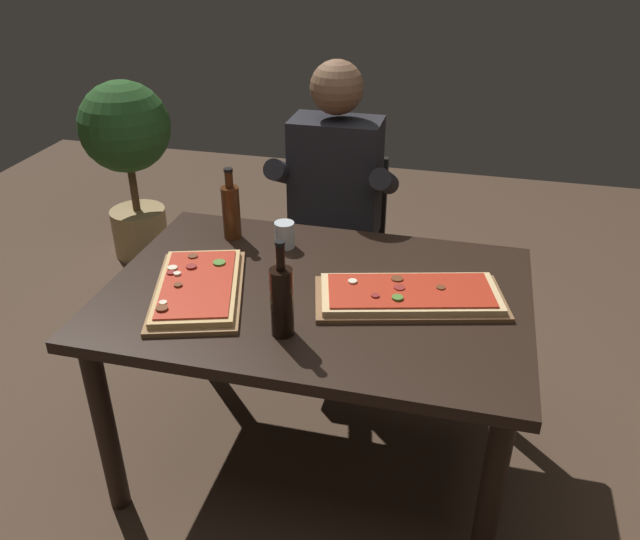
% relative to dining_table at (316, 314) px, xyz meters
% --- Properties ---
extents(ground_plane, '(6.40, 6.40, 0.00)m').
position_rel_dining_table_xyz_m(ground_plane, '(0.00, 0.00, -0.64)').
color(ground_plane, '#4C3828').
extents(dining_table, '(1.40, 0.96, 0.74)m').
position_rel_dining_table_xyz_m(dining_table, '(0.00, 0.00, 0.00)').
color(dining_table, black).
rests_on(dining_table, ground_plane).
extents(pizza_rectangular_front, '(0.66, 0.41, 0.05)m').
position_rel_dining_table_xyz_m(pizza_rectangular_front, '(0.31, 0.01, 0.11)').
color(pizza_rectangular_front, brown).
rests_on(pizza_rectangular_front, dining_table).
extents(pizza_rectangular_left, '(0.42, 0.57, 0.05)m').
position_rel_dining_table_xyz_m(pizza_rectangular_left, '(-0.38, -0.11, 0.12)').
color(pizza_rectangular_left, olive).
rests_on(pizza_rectangular_left, dining_table).
extents(wine_bottle_dark, '(0.07, 0.07, 0.31)m').
position_rel_dining_table_xyz_m(wine_bottle_dark, '(-0.04, -0.27, 0.21)').
color(wine_bottle_dark, black).
rests_on(wine_bottle_dark, dining_table).
extents(oil_bottle_amber, '(0.07, 0.07, 0.28)m').
position_rel_dining_table_xyz_m(oil_bottle_amber, '(-0.41, 0.31, 0.21)').
color(oil_bottle_amber, '#47230F').
rests_on(oil_bottle_amber, dining_table).
extents(tumbler_near_camera, '(0.07, 0.07, 0.10)m').
position_rel_dining_table_xyz_m(tumbler_near_camera, '(-0.19, 0.28, 0.14)').
color(tumbler_near_camera, silver).
rests_on(tumbler_near_camera, dining_table).
extents(diner_chair, '(0.44, 0.44, 0.87)m').
position_rel_dining_table_xyz_m(diner_chair, '(-0.11, 0.86, -0.16)').
color(diner_chair, black).
rests_on(diner_chair, ground_plane).
extents(seated_diner, '(0.53, 0.41, 1.33)m').
position_rel_dining_table_xyz_m(seated_diner, '(-0.11, 0.74, 0.10)').
color(seated_diner, '#23232D').
rests_on(seated_diner, ground_plane).
extents(potted_plant_corner, '(0.51, 0.51, 1.04)m').
position_rel_dining_table_xyz_m(potted_plant_corner, '(-1.45, 1.37, 0.02)').
color(potted_plant_corner, tan).
rests_on(potted_plant_corner, ground_plane).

